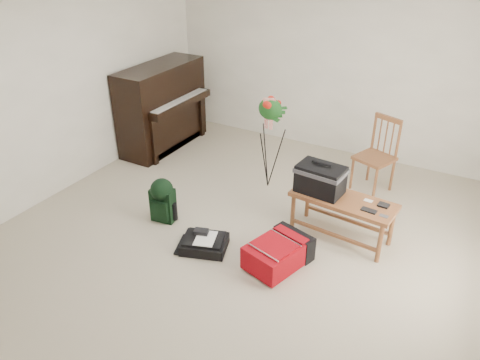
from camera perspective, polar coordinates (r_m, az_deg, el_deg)
The scene contains 10 objects.
floor at distance 5.16m, azimuth -0.43°, elevation -7.18°, with size 5.00×5.50×0.01m, color #BBAC97.
wall_back at distance 6.93m, azimuth 11.24°, elevation 13.40°, with size 5.00×0.04×2.50m, color white.
wall_left at distance 6.11m, azimuth -21.60°, elevation 9.84°, with size 0.04×5.50×2.50m, color white.
piano at distance 7.17m, azimuth -9.38°, elevation 8.61°, with size 0.71×1.50×1.25m.
bench at distance 5.02m, azimuth 10.56°, elevation -0.74°, with size 1.14×0.54×0.85m.
dining_chair at distance 6.13m, azimuth 16.18°, elevation 2.88°, with size 0.54×0.54×0.96m.
red_suitcase at distance 4.78m, azimuth 4.91°, elevation -8.55°, with size 0.59×0.75×0.28m.
black_duffel at distance 5.00m, azimuth -4.36°, elevation -7.67°, with size 0.56×0.50×0.20m.
green_backpack at distance 5.39m, azimuth -9.45°, elevation -2.19°, with size 0.29×0.27×0.53m.
flower_stand at distance 5.90m, azimuth 3.57°, elevation 4.43°, with size 0.50×0.50×1.24m.
Camera 1 is at (2.09, -3.61, 3.04)m, focal length 35.00 mm.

